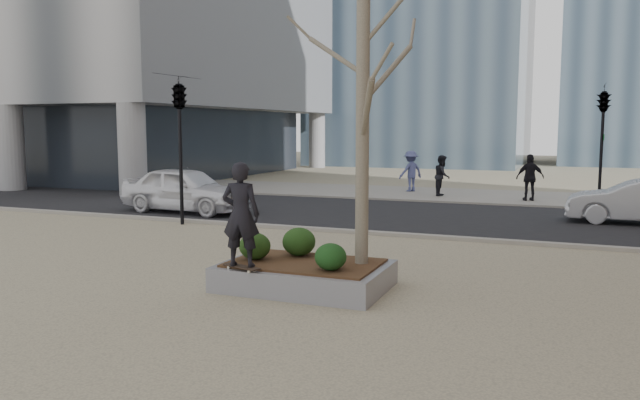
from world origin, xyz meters
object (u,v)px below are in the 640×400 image
at_px(skateboarder, 241,214).
at_px(police_car, 185,189).
at_px(skateboard, 242,268).
at_px(planter, 305,276).

distance_m(skateboarder, police_car, 11.30).
height_order(skateboard, skateboarder, skateboarder).
bearing_deg(skateboard, planter, 64.48).
height_order(skateboard, police_car, police_car).
distance_m(skateboard, skateboarder, 0.96).
bearing_deg(skateboarder, skateboard, 180.00).
height_order(planter, skateboarder, skateboarder).
distance_m(planter, skateboard, 1.24).
xyz_separation_m(skateboard, police_car, (-7.09, 8.79, 0.32)).
relative_size(planter, police_car, 0.65).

